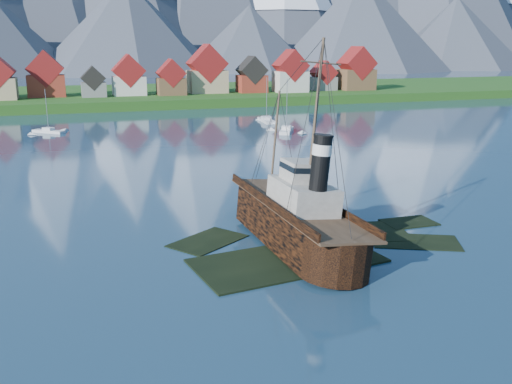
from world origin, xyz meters
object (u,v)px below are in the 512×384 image
object	(u,v)px
sailboat_c	(49,132)
sailboat_e	(267,121)
sailboat_d	(286,131)
tugboat_wreck	(288,215)

from	to	relation	value
sailboat_c	sailboat_e	distance (m)	55.21
sailboat_d	sailboat_e	distance (m)	18.86
sailboat_d	sailboat_e	bearing A→B (deg)	113.01
sailboat_d	tugboat_wreck	bearing A→B (deg)	-83.37
sailboat_c	sailboat_d	bearing A→B (deg)	-67.66
tugboat_wreck	sailboat_d	size ratio (longest dim) A/B	2.15
tugboat_wreck	sailboat_c	xyz separation A→B (m)	(-26.49, 88.03, -2.56)
tugboat_wreck	sailboat_e	distance (m)	94.89
sailboat_d	sailboat_e	world-z (taller)	sailboat_d
tugboat_wreck	sailboat_e	xyz separation A→B (m)	(28.67, 90.42, -2.53)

